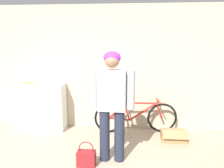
# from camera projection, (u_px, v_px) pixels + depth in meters

# --- Properties ---
(wall_back) EXTENTS (8.00, 0.07, 2.60)m
(wall_back) POSITION_uv_depth(u_px,v_px,m) (102.00, 68.00, 4.63)
(wall_back) COLOR beige
(wall_back) RESTS_ON ground_plane
(side_shelf) EXTENTS (1.06, 0.39, 0.99)m
(side_shelf) POSITION_uv_depth(u_px,v_px,m) (40.00, 107.00, 4.65)
(side_shelf) COLOR white
(side_shelf) RESTS_ON ground_plane
(person) EXTENTS (0.69, 0.25, 1.72)m
(person) POSITION_uv_depth(u_px,v_px,m) (112.00, 99.00, 3.29)
(person) COLOR #23283D
(person) RESTS_ON ground_plane
(bicycle) EXTENTS (1.70, 0.46, 0.69)m
(bicycle) POSITION_uv_depth(u_px,v_px,m) (136.00, 117.00, 4.49)
(bicycle) COLOR black
(bicycle) RESTS_ON ground_plane
(banana) EXTENTS (0.30, 0.09, 0.04)m
(banana) POSITION_uv_depth(u_px,v_px,m) (30.00, 83.00, 4.58)
(banana) COLOR #EAD64C
(banana) RESTS_ON side_shelf
(handbag) EXTENTS (0.28, 0.16, 0.39)m
(handbag) POSITION_uv_depth(u_px,v_px,m) (86.00, 158.00, 3.29)
(handbag) COLOR maroon
(handbag) RESTS_ON ground_plane
(cardboard_box) EXTENTS (0.46, 0.36, 0.25)m
(cardboard_box) POSITION_uv_depth(u_px,v_px,m) (174.00, 136.00, 4.14)
(cardboard_box) COLOR #A87F51
(cardboard_box) RESTS_ON ground_plane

